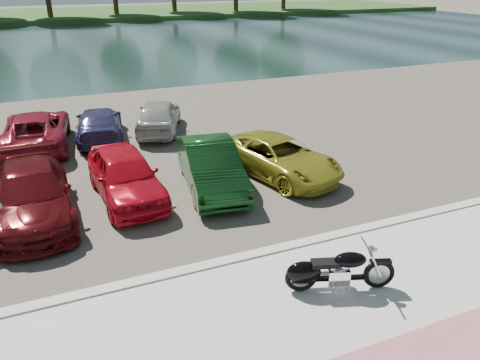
# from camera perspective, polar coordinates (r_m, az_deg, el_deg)

# --- Properties ---
(ground) EXTENTS (200.00, 200.00, 0.00)m
(ground) POSITION_cam_1_polar(r_m,az_deg,el_deg) (10.45, 13.13, -13.31)
(ground) COLOR #595447
(ground) RESTS_ON ground
(promenade) EXTENTS (60.00, 6.00, 0.10)m
(promenade) POSITION_cam_1_polar(r_m,az_deg,el_deg) (9.83, 16.62, -16.17)
(promenade) COLOR #B9B6AE
(promenade) RESTS_ON ground
(kerb) EXTENTS (60.00, 0.30, 0.14)m
(kerb) POSITION_cam_1_polar(r_m,az_deg,el_deg) (11.77, 7.56, -7.77)
(kerb) COLOR #B9B6AE
(kerb) RESTS_ON ground
(parking_lot) EXTENTS (60.00, 18.00, 0.04)m
(parking_lot) POSITION_cam_1_polar(r_m,az_deg,el_deg) (19.33, -5.84, 5.20)
(parking_lot) COLOR #433F36
(parking_lot) RESTS_ON ground
(river) EXTENTS (120.00, 40.00, 0.00)m
(river) POSITION_cam_1_polar(r_m,az_deg,el_deg) (47.24, -16.87, 15.53)
(river) COLOR #172927
(river) RESTS_ON ground
(far_bank) EXTENTS (120.00, 24.00, 0.60)m
(far_bank) POSITION_cam_1_polar(r_m,az_deg,el_deg) (78.93, -20.02, 18.44)
(far_bank) COLOR #224A1A
(far_bank) RESTS_ON ground
(motorcycle) EXTENTS (2.26, 1.04, 1.05)m
(motorcycle) POSITION_cam_1_polar(r_m,az_deg,el_deg) (10.05, 10.93, -10.83)
(motorcycle) COLOR black
(motorcycle) RESTS_ON promenade
(car_3) EXTENTS (2.10, 4.93, 1.42)m
(car_3) POSITION_cam_1_polar(r_m,az_deg,el_deg) (13.81, -23.98, -1.56)
(car_3) COLOR #4C0A0D
(car_3) RESTS_ON parking_lot
(car_4) EXTENTS (1.98, 4.36, 1.45)m
(car_4) POSITION_cam_1_polar(r_m,az_deg,el_deg) (14.14, -13.80, 0.59)
(car_4) COLOR red
(car_4) RESTS_ON parking_lot
(car_5) EXTENTS (2.15, 4.60, 1.46)m
(car_5) POSITION_cam_1_polar(r_m,az_deg,el_deg) (14.42, -3.57, 1.75)
(car_5) COLOR #103D14
(car_5) RESTS_ON parking_lot
(car_6) EXTENTS (3.28, 4.95, 1.26)m
(car_6) POSITION_cam_1_polar(r_m,az_deg,el_deg) (15.38, 4.85, 2.78)
(car_6) COLOR #9B9423
(car_6) RESTS_ON parking_lot
(car_10) EXTENTS (2.79, 5.21, 1.39)m
(car_10) POSITION_cam_1_polar(r_m,az_deg,el_deg) (19.51, -23.65, 5.66)
(car_10) COLOR maroon
(car_10) RESTS_ON parking_lot
(car_11) EXTENTS (2.32, 4.52, 1.26)m
(car_11) POSITION_cam_1_polar(r_m,az_deg,el_deg) (19.64, -16.76, 6.58)
(car_11) COLOR navy
(car_11) RESTS_ON parking_lot
(car_12) EXTENTS (2.92, 4.38, 1.39)m
(car_12) POSITION_cam_1_polar(r_m,az_deg,el_deg) (19.98, -9.90, 7.74)
(car_12) COLOR #AFAEAA
(car_12) RESTS_ON parking_lot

